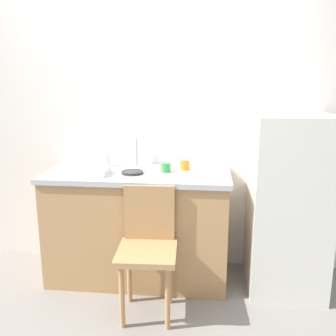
{
  "coord_description": "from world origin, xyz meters",
  "views": [
    {
      "loc": [
        0.47,
        -2.17,
        1.61
      ],
      "look_at": [
        0.17,
        0.6,
        0.95
      ],
      "focal_mm": 39.93,
      "sensor_mm": 36.0,
      "label": 1
    }
  ],
  "objects_px": {
    "cup_green": "(166,167)",
    "dish_tray": "(90,171)",
    "cup_white": "(107,160)",
    "cup_orange": "(185,165)",
    "hotplate": "(132,172)",
    "refrigerator": "(287,204)",
    "chair": "(148,245)"
  },
  "relations": [
    {
      "from": "dish_tray",
      "to": "hotplate",
      "type": "xyz_separation_m",
      "value": [
        0.32,
        0.06,
        -0.02
      ]
    },
    {
      "from": "hotplate",
      "to": "cup_green",
      "type": "distance_m",
      "value": 0.27
    },
    {
      "from": "hotplate",
      "to": "cup_green",
      "type": "relative_size",
      "value": 2.11
    },
    {
      "from": "cup_white",
      "to": "cup_green",
      "type": "distance_m",
      "value": 0.54
    },
    {
      "from": "refrigerator",
      "to": "hotplate",
      "type": "relative_size",
      "value": 8.06
    },
    {
      "from": "dish_tray",
      "to": "hotplate",
      "type": "height_order",
      "value": "dish_tray"
    },
    {
      "from": "hotplate",
      "to": "cup_white",
      "type": "relative_size",
      "value": 1.74
    },
    {
      "from": "refrigerator",
      "to": "cup_white",
      "type": "distance_m",
      "value": 1.5
    },
    {
      "from": "refrigerator",
      "to": "dish_tray",
      "type": "xyz_separation_m",
      "value": [
        -1.52,
        -0.1,
        0.24
      ]
    },
    {
      "from": "refrigerator",
      "to": "cup_white",
      "type": "xyz_separation_m",
      "value": [
        -1.46,
        0.19,
        0.27
      ]
    },
    {
      "from": "chair",
      "to": "cup_orange",
      "type": "distance_m",
      "value": 0.76
    },
    {
      "from": "cup_white",
      "to": "cup_orange",
      "type": "height_order",
      "value": "cup_white"
    },
    {
      "from": "dish_tray",
      "to": "cup_orange",
      "type": "relative_size",
      "value": 3.56
    },
    {
      "from": "chair",
      "to": "dish_tray",
      "type": "xyz_separation_m",
      "value": [
        -0.5,
        0.35,
        0.43
      ]
    },
    {
      "from": "cup_green",
      "to": "cup_white",
      "type": "bearing_deg",
      "value": 163.74
    },
    {
      "from": "cup_green",
      "to": "refrigerator",
      "type": "bearing_deg",
      "value": -2.59
    },
    {
      "from": "cup_white",
      "to": "cup_orange",
      "type": "bearing_deg",
      "value": -5.18
    },
    {
      "from": "refrigerator",
      "to": "cup_orange",
      "type": "relative_size",
      "value": 17.39
    },
    {
      "from": "dish_tray",
      "to": "cup_orange",
      "type": "xyz_separation_m",
      "value": [
        0.72,
        0.24,
        0.01
      ]
    },
    {
      "from": "refrigerator",
      "to": "chair",
      "type": "bearing_deg",
      "value": -156.18
    },
    {
      "from": "refrigerator",
      "to": "cup_white",
      "type": "bearing_deg",
      "value": 172.44
    },
    {
      "from": "refrigerator",
      "to": "cup_orange",
      "type": "xyz_separation_m",
      "value": [
        -0.8,
        0.13,
        0.26
      ]
    },
    {
      "from": "refrigerator",
      "to": "dish_tray",
      "type": "relative_size",
      "value": 4.89
    },
    {
      "from": "cup_green",
      "to": "dish_tray",
      "type": "bearing_deg",
      "value": -165.81
    },
    {
      "from": "cup_white",
      "to": "cup_orange",
      "type": "relative_size",
      "value": 1.24
    },
    {
      "from": "refrigerator",
      "to": "cup_green",
      "type": "relative_size",
      "value": 17.01
    },
    {
      "from": "dish_tray",
      "to": "cup_green",
      "type": "distance_m",
      "value": 0.59
    },
    {
      "from": "refrigerator",
      "to": "chair",
      "type": "xyz_separation_m",
      "value": [
        -1.01,
        -0.45,
        -0.19
      ]
    },
    {
      "from": "cup_white",
      "to": "cup_orange",
      "type": "xyz_separation_m",
      "value": [
        0.66,
        -0.06,
        -0.01
      ]
    },
    {
      "from": "dish_tray",
      "to": "cup_white",
      "type": "distance_m",
      "value": 0.3
    },
    {
      "from": "chair",
      "to": "cup_orange",
      "type": "xyz_separation_m",
      "value": [
        0.21,
        0.58,
        0.44
      ]
    },
    {
      "from": "cup_green",
      "to": "hotplate",
      "type": "bearing_deg",
      "value": -161.52
    }
  ]
}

